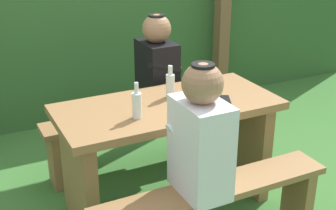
{
  "coord_description": "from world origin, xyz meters",
  "views": [
    {
      "loc": [
        -1.19,
        -2.4,
        1.85
      ],
      "look_at": [
        0.0,
        0.0,
        0.73
      ],
      "focal_mm": 49.63,
      "sensor_mm": 36.0,
      "label": 1
    }
  ],
  "objects_px": {
    "picnic_table": "(168,137)",
    "bench_far": "(135,128)",
    "person_white_shirt": "(201,135)",
    "drinking_glass": "(200,98)",
    "person_black_coat": "(157,67)",
    "cell_phone": "(224,100)",
    "bench_near": "(213,207)",
    "bottle_right": "(170,85)",
    "bottle_left": "(137,104)"
  },
  "relations": [
    {
      "from": "bottle_right",
      "to": "cell_phone",
      "type": "height_order",
      "value": "bottle_right"
    },
    {
      "from": "drinking_glass",
      "to": "bottle_left",
      "type": "xyz_separation_m",
      "value": [
        -0.44,
        -0.03,
        0.04
      ]
    },
    {
      "from": "cell_phone",
      "to": "bench_far",
      "type": "bearing_deg",
      "value": 142.4
    },
    {
      "from": "picnic_table",
      "to": "bottle_right",
      "type": "xyz_separation_m",
      "value": [
        0.06,
        0.09,
        0.32
      ]
    },
    {
      "from": "bench_far",
      "to": "bench_near",
      "type": "bearing_deg",
      "value": -90.0
    },
    {
      "from": "bench_far",
      "to": "bottle_right",
      "type": "xyz_separation_m",
      "value": [
        0.06,
        -0.48,
        0.5
      ]
    },
    {
      "from": "bench_far",
      "to": "bottle_left",
      "type": "relative_size",
      "value": 6.43
    },
    {
      "from": "person_white_shirt",
      "to": "person_black_coat",
      "type": "relative_size",
      "value": 1.0
    },
    {
      "from": "drinking_glass",
      "to": "cell_phone",
      "type": "bearing_deg",
      "value": -8.35
    },
    {
      "from": "bench_near",
      "to": "bottle_right",
      "type": "relative_size",
      "value": 6.58
    },
    {
      "from": "drinking_glass",
      "to": "bench_near",
      "type": "bearing_deg",
      "value": -110.36
    },
    {
      "from": "person_white_shirt",
      "to": "drinking_glass",
      "type": "bearing_deg",
      "value": 60.2
    },
    {
      "from": "person_black_coat",
      "to": "cell_phone",
      "type": "bearing_deg",
      "value": -77.54
    },
    {
      "from": "drinking_glass",
      "to": "bottle_right",
      "type": "relative_size",
      "value": 0.38
    },
    {
      "from": "bottle_right",
      "to": "person_black_coat",
      "type": "bearing_deg",
      "value": 74.6
    },
    {
      "from": "drinking_glass",
      "to": "bottle_left",
      "type": "bearing_deg",
      "value": -176.67
    },
    {
      "from": "person_white_shirt",
      "to": "bottle_left",
      "type": "relative_size",
      "value": 3.31
    },
    {
      "from": "picnic_table",
      "to": "bottle_right",
      "type": "bearing_deg",
      "value": 55.84
    },
    {
      "from": "bench_far",
      "to": "person_black_coat",
      "type": "xyz_separation_m",
      "value": [
        0.19,
        -0.0,
        0.46
      ]
    },
    {
      "from": "person_black_coat",
      "to": "bottle_right",
      "type": "height_order",
      "value": "person_black_coat"
    },
    {
      "from": "person_white_shirt",
      "to": "cell_phone",
      "type": "xyz_separation_m",
      "value": [
        0.44,
        0.45,
        -0.04
      ]
    },
    {
      "from": "person_white_shirt",
      "to": "bottle_right",
      "type": "relative_size",
      "value": 3.38
    },
    {
      "from": "cell_phone",
      "to": "drinking_glass",
      "type": "bearing_deg",
      "value": -162.47
    },
    {
      "from": "picnic_table",
      "to": "bottle_left",
      "type": "bearing_deg",
      "value": -155.56
    },
    {
      "from": "bench_far",
      "to": "bottle_left",
      "type": "xyz_separation_m",
      "value": [
        -0.26,
        -0.69,
        0.5
      ]
    },
    {
      "from": "drinking_glass",
      "to": "cell_phone",
      "type": "height_order",
      "value": "drinking_glass"
    },
    {
      "from": "bench_near",
      "to": "drinking_glass",
      "type": "height_order",
      "value": "drinking_glass"
    },
    {
      "from": "person_black_coat",
      "to": "bottle_right",
      "type": "xyz_separation_m",
      "value": [
        -0.13,
        -0.48,
        0.04
      ]
    },
    {
      "from": "bench_near",
      "to": "drinking_glass",
      "type": "distance_m",
      "value": 0.68
    },
    {
      "from": "bench_far",
      "to": "person_white_shirt",
      "type": "bearing_deg",
      "value": -94.75
    },
    {
      "from": "picnic_table",
      "to": "bench_far",
      "type": "xyz_separation_m",
      "value": [
        0.0,
        0.57,
        -0.18
      ]
    },
    {
      "from": "bench_far",
      "to": "drinking_glass",
      "type": "distance_m",
      "value": 0.82
    },
    {
      "from": "person_black_coat",
      "to": "drinking_glass",
      "type": "distance_m",
      "value": 0.66
    },
    {
      "from": "bench_far",
      "to": "cell_phone",
      "type": "relative_size",
      "value": 10.0
    },
    {
      "from": "person_white_shirt",
      "to": "drinking_glass",
      "type": "relative_size",
      "value": 8.86
    },
    {
      "from": "bench_near",
      "to": "person_black_coat",
      "type": "bearing_deg",
      "value": 80.44
    },
    {
      "from": "person_black_coat",
      "to": "drinking_glass",
      "type": "bearing_deg",
      "value": -91.24
    },
    {
      "from": "bench_near",
      "to": "cell_phone",
      "type": "xyz_separation_m",
      "value": [
        0.34,
        0.45,
        0.42
      ]
    },
    {
      "from": "person_black_coat",
      "to": "cell_phone",
      "type": "xyz_separation_m",
      "value": [
        0.15,
        -0.68,
        -0.04
      ]
    },
    {
      "from": "person_white_shirt",
      "to": "bottle_right",
      "type": "height_order",
      "value": "person_white_shirt"
    },
    {
      "from": "bench_far",
      "to": "drinking_glass",
      "type": "height_order",
      "value": "drinking_glass"
    },
    {
      "from": "bench_far",
      "to": "bottle_left",
      "type": "bearing_deg",
      "value": -110.62
    },
    {
      "from": "person_black_coat",
      "to": "bottle_right",
      "type": "relative_size",
      "value": 3.38
    },
    {
      "from": "person_white_shirt",
      "to": "cell_phone",
      "type": "distance_m",
      "value": 0.63
    },
    {
      "from": "bottle_right",
      "to": "bench_near",
      "type": "bearing_deg",
      "value": -95.18
    },
    {
      "from": "person_black_coat",
      "to": "cell_phone",
      "type": "distance_m",
      "value": 0.7
    },
    {
      "from": "bottle_left",
      "to": "bench_far",
      "type": "bearing_deg",
      "value": 69.38
    },
    {
      "from": "picnic_table",
      "to": "cell_phone",
      "type": "height_order",
      "value": "cell_phone"
    },
    {
      "from": "bottle_right",
      "to": "person_white_shirt",
      "type": "bearing_deg",
      "value": -103.25
    },
    {
      "from": "drinking_glass",
      "to": "person_black_coat",
      "type": "bearing_deg",
      "value": 88.76
    }
  ]
}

